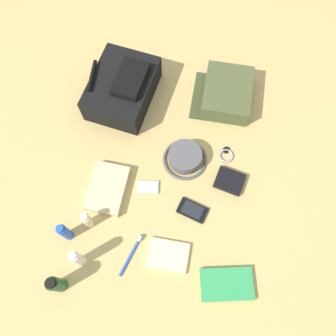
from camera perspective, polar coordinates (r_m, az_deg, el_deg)
The scene contains 16 objects.
ground_plane at distance 1.43m, azimuth 0.00°, elevation -0.75°, with size 2.64×2.02×0.02m, color tan.
backpack at distance 1.53m, azimuth -7.42°, elevation 12.79°, with size 0.37×0.30×0.15m.
toiletry_pouch at distance 1.55m, azimuth 9.42°, elevation 11.94°, with size 0.26×0.26×0.09m.
bucket_hat at distance 1.41m, azimuth 2.80°, elevation 1.71°, with size 0.18×0.18×0.06m.
shampoo_bottle at distance 1.32m, azimuth -17.75°, elevation -17.63°, with size 0.05×0.05×0.14m.
toothpaste_tube at distance 1.30m, azimuth -14.52°, elevation -14.14°, with size 0.04×0.04×0.16m.
deodorant_spray at distance 1.33m, azimuth -16.48°, elevation -10.01°, with size 0.03×0.03×0.14m.
lotion_bottle at distance 1.34m, azimuth -13.07°, elevation -8.34°, with size 0.04×0.04×0.11m.
paperback_novel at distance 1.33m, azimuth 9.58°, elevation -18.21°, with size 0.14×0.20×0.02m.
cell_phone at distance 1.36m, azimuth 4.00°, elevation -6.90°, with size 0.10×0.13×0.01m.
media_player at distance 1.39m, azimuth -3.29°, elevation -3.15°, with size 0.06×0.09×0.01m.
wristwatch at distance 1.45m, azimuth 9.43°, elevation 2.11°, with size 0.07×0.06×0.01m.
toothbrush at distance 1.34m, azimuth -5.88°, elevation -13.59°, with size 0.16×0.07×0.02m.
wallet at distance 1.41m, azimuth 10.01°, elevation -2.09°, with size 0.09×0.11×0.02m, color black.
notepad at distance 1.33m, azimuth -0.03°, elevation -14.09°, with size 0.11×0.15×0.02m, color beige.
folded_towel at distance 1.39m, azimuth -9.90°, elevation -3.32°, with size 0.20×0.14×0.04m, color #C6B289.
Camera 1 is at (-0.49, -0.06, 1.32)m, focal length 37.33 mm.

